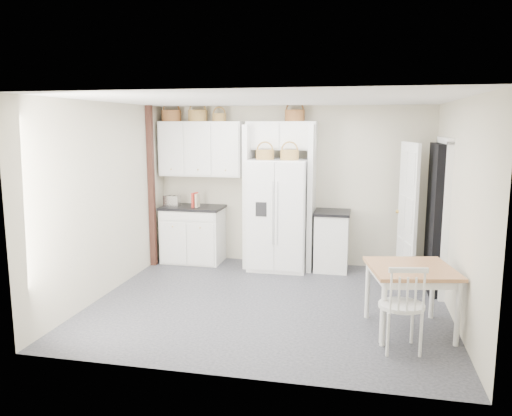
# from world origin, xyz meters

# --- Properties ---
(floor) EXTENTS (4.50, 4.50, 0.00)m
(floor) POSITION_xyz_m (0.00, 0.00, 0.00)
(floor) COLOR #252529
(floor) RESTS_ON ground
(ceiling) EXTENTS (4.50, 4.50, 0.00)m
(ceiling) POSITION_xyz_m (0.00, 0.00, 2.60)
(ceiling) COLOR white
(ceiling) RESTS_ON wall_back
(wall_back) EXTENTS (4.50, 0.00, 4.50)m
(wall_back) POSITION_xyz_m (0.00, 2.00, 1.30)
(wall_back) COLOR #BEB69F
(wall_back) RESTS_ON floor
(wall_left) EXTENTS (0.00, 4.00, 4.00)m
(wall_left) POSITION_xyz_m (-2.25, 0.00, 1.30)
(wall_left) COLOR #BEB69F
(wall_left) RESTS_ON floor
(wall_right) EXTENTS (0.00, 4.00, 4.00)m
(wall_right) POSITION_xyz_m (2.25, 0.00, 1.30)
(wall_right) COLOR #BEB69F
(wall_right) RESTS_ON floor
(refrigerator) EXTENTS (0.91, 0.73, 1.76)m
(refrigerator) POSITION_xyz_m (-0.15, 1.61, 0.88)
(refrigerator) COLOR white
(refrigerator) RESTS_ON floor
(base_cab_left) EXTENTS (0.98, 0.62, 0.91)m
(base_cab_left) POSITION_xyz_m (-1.63, 1.70, 0.45)
(base_cab_left) COLOR white
(base_cab_left) RESTS_ON floor
(base_cab_right) EXTENTS (0.52, 0.62, 0.91)m
(base_cab_right) POSITION_xyz_m (0.69, 1.70, 0.45)
(base_cab_right) COLOR white
(base_cab_right) RESTS_ON floor
(dining_table) EXTENTS (1.06, 1.06, 0.75)m
(dining_table) POSITION_xyz_m (1.70, -0.57, 0.37)
(dining_table) COLOR #A46B37
(dining_table) RESTS_ON floor
(windsor_chair) EXTENTS (0.53, 0.50, 0.95)m
(windsor_chair) POSITION_xyz_m (1.57, -1.08, 0.48)
(windsor_chair) COLOR white
(windsor_chair) RESTS_ON floor
(counter_left) EXTENTS (1.02, 0.66, 0.04)m
(counter_left) POSITION_xyz_m (-1.63, 1.70, 0.93)
(counter_left) COLOR black
(counter_left) RESTS_ON base_cab_left
(counter_right) EXTENTS (0.56, 0.66, 0.04)m
(counter_right) POSITION_xyz_m (0.69, 1.70, 0.93)
(counter_right) COLOR black
(counter_right) RESTS_ON base_cab_right
(toaster) EXTENTS (0.27, 0.17, 0.18)m
(toaster) POSITION_xyz_m (-1.96, 1.61, 1.04)
(toaster) COLOR silver
(toaster) RESTS_ON counter_left
(cookbook_red) EXTENTS (0.07, 0.17, 0.24)m
(cookbook_red) POSITION_xyz_m (-1.56, 1.62, 1.07)
(cookbook_red) COLOR red
(cookbook_red) RESTS_ON counter_left
(cookbook_cream) EXTENTS (0.04, 0.15, 0.22)m
(cookbook_cream) POSITION_xyz_m (-1.52, 1.62, 1.06)
(cookbook_cream) COLOR #C9B593
(cookbook_cream) RESTS_ON counter_left
(basket_upper_a) EXTENTS (0.33, 0.33, 0.19)m
(basket_upper_a) POSITION_xyz_m (-2.01, 1.83, 2.44)
(basket_upper_a) COLOR brown
(basket_upper_a) RESTS_ON upper_cabinet
(basket_upper_b) EXTENTS (0.32, 0.32, 0.19)m
(basket_upper_b) POSITION_xyz_m (-1.55, 1.83, 2.44)
(basket_upper_b) COLOR brown
(basket_upper_b) RESTS_ON upper_cabinet
(basket_upper_c) EXTENTS (0.23, 0.23, 0.13)m
(basket_upper_c) POSITION_xyz_m (-1.18, 1.83, 2.42)
(basket_upper_c) COLOR brown
(basket_upper_c) RESTS_ON upper_cabinet
(basket_bridge_b) EXTENTS (0.31, 0.31, 0.18)m
(basket_bridge_b) POSITION_xyz_m (0.06, 1.83, 2.44)
(basket_bridge_b) COLOR brown
(basket_bridge_b) RESTS_ON bridge_cabinet
(basket_fridge_a) EXTENTS (0.28, 0.28, 0.15)m
(basket_fridge_a) POSITION_xyz_m (-0.36, 1.51, 1.84)
(basket_fridge_a) COLOR brown
(basket_fridge_a) RESTS_ON refrigerator
(basket_fridge_b) EXTENTS (0.29, 0.29, 0.15)m
(basket_fridge_b) POSITION_xyz_m (0.03, 1.51, 1.84)
(basket_fridge_b) COLOR brown
(basket_fridge_b) RESTS_ON refrigerator
(upper_cabinet) EXTENTS (1.40, 0.34, 0.90)m
(upper_cabinet) POSITION_xyz_m (-1.50, 1.83, 1.90)
(upper_cabinet) COLOR white
(upper_cabinet) RESTS_ON wall_back
(bridge_cabinet) EXTENTS (1.12, 0.34, 0.45)m
(bridge_cabinet) POSITION_xyz_m (-0.15, 1.83, 2.12)
(bridge_cabinet) COLOR white
(bridge_cabinet) RESTS_ON wall_back
(fridge_panel_left) EXTENTS (0.08, 0.60, 2.30)m
(fridge_panel_left) POSITION_xyz_m (-0.66, 1.70, 1.15)
(fridge_panel_left) COLOR white
(fridge_panel_left) RESTS_ON floor
(fridge_panel_right) EXTENTS (0.08, 0.60, 2.30)m
(fridge_panel_right) POSITION_xyz_m (0.36, 1.70, 1.15)
(fridge_panel_right) COLOR white
(fridge_panel_right) RESTS_ON floor
(trim_post) EXTENTS (0.09, 0.09, 2.60)m
(trim_post) POSITION_xyz_m (-2.20, 1.35, 1.30)
(trim_post) COLOR black
(trim_post) RESTS_ON floor
(doorway_void) EXTENTS (0.18, 0.85, 2.05)m
(doorway_void) POSITION_xyz_m (2.16, 1.00, 1.02)
(doorway_void) COLOR black
(doorway_void) RESTS_ON floor
(door_slab) EXTENTS (0.21, 0.79, 2.05)m
(door_slab) POSITION_xyz_m (1.80, 1.33, 1.02)
(door_slab) COLOR white
(door_slab) RESTS_ON floor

